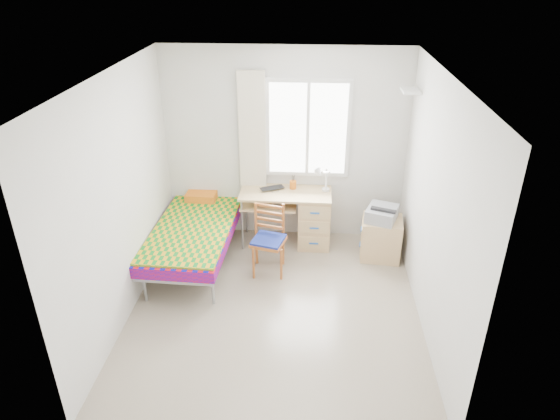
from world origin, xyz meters
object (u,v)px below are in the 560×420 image
object	(u,v)px
chair	(269,235)
cabinet	(381,238)
printer	(382,213)
bed	(196,227)
desk	(309,216)

from	to	relation	value
chair	cabinet	xyz separation A→B (m)	(1.42, 0.40, -0.22)
printer	bed	bearing A→B (deg)	-156.25
desk	chair	bearing A→B (deg)	-124.20
bed	desk	bearing A→B (deg)	18.97
desk	chair	world-z (taller)	chair
bed	printer	bearing A→B (deg)	5.61
desk	chair	size ratio (longest dim) A/B	1.39
cabinet	printer	distance (m)	0.36
chair	bed	bearing A→B (deg)	-179.53
bed	desk	xyz separation A→B (m)	(1.45, 0.44, -0.02)
bed	cabinet	distance (m)	2.40
chair	printer	distance (m)	1.46
cabinet	printer	world-z (taller)	printer
desk	printer	world-z (taller)	desk
chair	printer	world-z (taller)	chair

